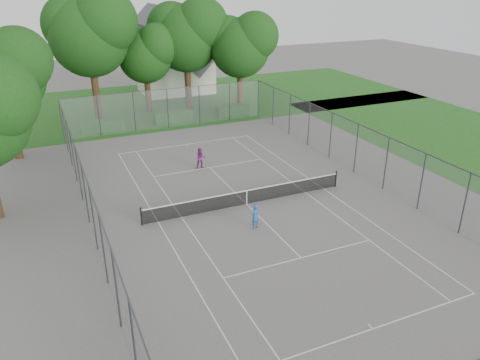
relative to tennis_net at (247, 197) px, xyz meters
name	(u,v)px	position (x,y,z in m)	size (l,w,h in m)	color
ground	(247,204)	(0.00, 0.00, -0.51)	(120.00, 120.00, 0.00)	#5E5C5A
grass_far	(146,104)	(0.00, 26.00, -0.51)	(60.00, 20.00, 0.00)	#1C4F16
court_markings	(247,204)	(0.00, 0.00, -0.50)	(11.03, 23.83, 0.01)	silver
tennis_net	(247,197)	(0.00, 0.00, 0.00)	(12.87, 0.10, 1.10)	black
perimeter_fence	(247,177)	(0.00, 0.00, 1.30)	(18.08, 34.08, 3.52)	#38383D
tree_far_left	(90,30)	(-5.24, 22.62, 7.62)	(8.22, 7.51, 11.82)	#3A2415
tree_far_midleft	(146,52)	(-0.23, 22.96, 5.41)	(6.00, 5.48, 8.63)	#3A2415
tree_far_midright	(187,33)	(4.00, 22.98, 6.99)	(7.59, 6.93, 10.91)	#3A2415
tree_far_right	(241,43)	(8.61, 20.18, 6.10)	(6.69, 6.11, 9.62)	#3A2415
tree_side_back	(3,70)	(-12.43, 14.00, 6.11)	(6.70, 6.12, 9.64)	#3A2415
hedge_left	(102,126)	(-5.71, 18.29, -0.05)	(3.73, 1.12, 0.93)	#194E19
hedge_mid	(173,117)	(0.77, 18.17, 0.04)	(3.54, 1.01, 1.11)	#194E19
hedge_right	(232,110)	(6.93, 18.51, -0.03)	(3.21, 1.18, 0.96)	#194E19
house	(175,58)	(4.71, 30.29, 3.43)	(7.87, 6.10, 9.80)	silver
girl_player	(255,216)	(-0.81, -2.83, 0.22)	(0.53, 0.35, 1.47)	#2B56A2
woman_player	(201,158)	(-0.62, 6.54, 0.25)	(0.74, 0.58, 1.52)	#782870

